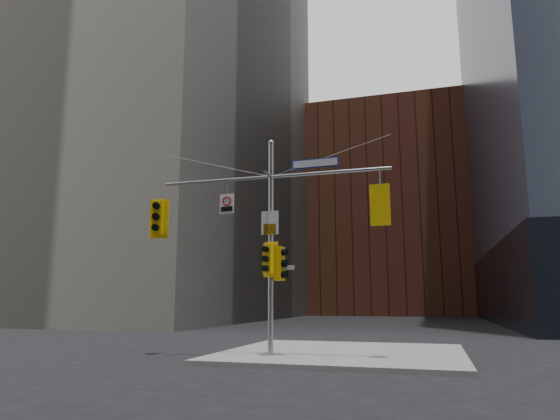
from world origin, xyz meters
The scene contains 13 objects.
ground centered at (0.00, 0.00, 0.00)m, with size 160.00×160.00×0.00m, color black.
sidewalk_corner centered at (2.00, 4.00, 0.07)m, with size 8.00×8.00×0.15m, color gray.
brick_midrise centered at (0.00, 58.00, 14.00)m, with size 26.00×20.00×28.00m, color maroon.
signal_assembly centered at (0.00, 1.99, 4.42)m, with size 8.00×0.80×7.30m.
traffic_light_west_arm centered at (-4.28, 2.01, 4.80)m, with size 0.68×0.63×1.44m.
traffic_light_east_arm centered at (3.63, 1.99, 4.80)m, with size 0.63×0.51×1.32m.
traffic_light_pole_side centered at (0.33, 1.99, 3.06)m, with size 0.47×0.40×1.10m.
traffic_light_pole_front centered at (0.00, 1.73, 3.19)m, with size 0.54×0.51×1.15m.
street_sign_blade centered at (1.53, 2.00, 6.35)m, with size 1.60×0.09×0.31m.
regulatory_sign_arm centered at (-1.60, 1.97, 5.17)m, with size 0.55×0.12×0.69m.
regulatory_sign_pole centered at (0.00, 1.88, 4.38)m, with size 0.60×0.07×0.78m.
street_blade_ew centered at (0.45, 2.00, 2.92)m, with size 0.71×0.08×0.14m.
street_blade_ns centered at (0.00, 2.45, 2.96)m, with size 0.13×0.77×0.15m.
Camera 1 is at (5.03, -13.64, 1.87)m, focal length 32.00 mm.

